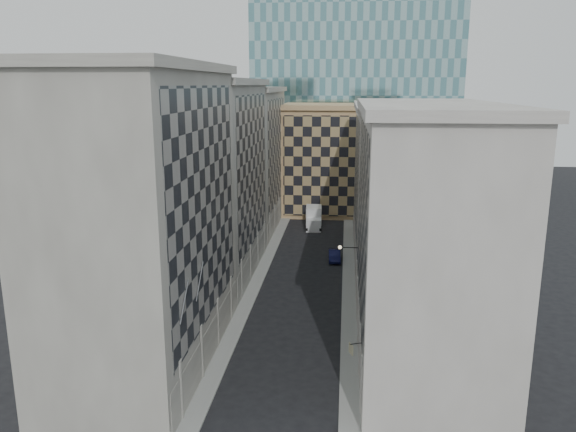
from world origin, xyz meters
The scene contains 14 objects.
sidewalk_west centered at (-5.25, 30.00, 0.07)m, with size 1.50×100.00×0.15m, color gray.
sidewalk_east centered at (5.25, 30.00, 0.07)m, with size 1.50×100.00×0.15m, color gray.
bldg_left_a centered at (-10.88, 11.00, 11.82)m, with size 10.80×22.80×23.70m.
bldg_left_b centered at (-10.88, 33.00, 11.32)m, with size 10.80×22.80×22.70m.
bldg_left_c centered at (-10.88, 55.00, 10.83)m, with size 10.80×22.80×21.70m.
bldg_right_a centered at (10.88, 15.00, 10.32)m, with size 10.80×26.80×20.70m.
bldg_right_b centered at (10.89, 42.00, 9.85)m, with size 10.80×28.80×19.70m.
tan_block centered at (2.00, 67.90, 9.44)m, with size 16.80×14.80×18.80m.
church_tower centered at (0.00, 82.00, 26.95)m, with size 7.20×7.20×51.50m.
flagpoles_left centered at (-5.90, 6.00, 8.00)m, with size 0.10×6.33×2.33m.
bracket_lamp centered at (4.38, 24.00, 6.20)m, with size 1.98×0.36×0.36m.
box_truck centered at (-0.23, 55.83, 1.41)m, with size 2.71×6.03×3.24m.
dark_car centered at (3.42, 38.95, 0.70)m, with size 1.49×4.27×1.41m, color #10123B.
shop_sign centered at (5.28, 6.69, 3.83)m, with size 0.92×0.72×0.83m.
Camera 1 is at (4.57, -30.10, 22.08)m, focal length 35.00 mm.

